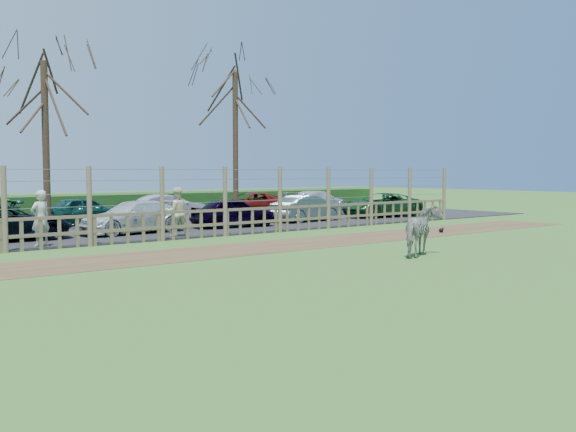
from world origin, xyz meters
TOP-DOWN VIEW (x-y plane):
  - ground at (0.00, 0.00)m, footprint 120.00×120.00m
  - dirt_strip at (0.00, 4.50)m, footprint 34.00×2.80m
  - asphalt at (0.00, 14.50)m, footprint 44.00×13.00m
  - hedge at (0.00, 21.50)m, footprint 46.00×2.00m
  - fence at (0.00, 8.00)m, footprint 30.16×0.16m
  - tree_mid at (-2.00, 13.50)m, footprint 4.80×4.80m
  - tree_right at (7.00, 14.00)m, footprint 4.80×4.80m
  - zebra at (3.77, 0.02)m, footprint 1.83×1.39m
  - visitor_a at (-3.80, 8.64)m, footprint 0.72×0.58m
  - visitor_b at (0.98, 8.81)m, footprint 0.97×0.84m
  - crow at (9.68, 3.99)m, footprint 0.23×0.17m
  - car_2 at (-4.24, 11.00)m, footprint 4.40×2.18m
  - car_3 at (0.25, 10.82)m, footprint 4.31×2.16m
  - car_4 at (4.64, 10.67)m, footprint 3.64×1.73m
  - car_5 at (9.03, 11.12)m, footprint 3.76×1.65m
  - car_6 at (13.83, 11.01)m, footprint 4.50×2.43m
  - car_10 at (0.32, 15.79)m, footprint 3.66×1.80m
  - car_11 at (4.33, 15.72)m, footprint 3.77×1.70m
  - car_12 at (9.13, 15.91)m, footprint 4.49×2.40m
  - car_13 at (13.98, 16.04)m, footprint 4.33×2.24m

SIDE VIEW (x-z plane):
  - ground at x=0.00m, z-range 0.00..0.00m
  - dirt_strip at x=0.00m, z-range 0.00..0.01m
  - asphalt at x=0.00m, z-range 0.00..0.04m
  - crow at x=9.68m, z-range 0.00..0.19m
  - hedge at x=0.00m, z-range 0.00..1.10m
  - car_2 at x=-4.24m, z-range 0.04..1.24m
  - car_3 at x=0.25m, z-range 0.04..1.24m
  - car_4 at x=4.64m, z-range 0.04..1.24m
  - car_5 at x=9.03m, z-range 0.04..1.24m
  - car_6 at x=13.83m, z-range 0.04..1.24m
  - car_10 at x=0.32m, z-range 0.04..1.24m
  - car_11 at x=4.33m, z-range 0.04..1.24m
  - car_12 at x=9.13m, z-range 0.04..1.24m
  - car_13 at x=13.98m, z-range 0.04..1.24m
  - zebra at x=3.77m, z-range 0.00..1.40m
  - fence at x=0.00m, z-range -0.45..2.05m
  - visitor_a at x=-3.80m, z-range 0.04..1.76m
  - visitor_b at x=0.98m, z-range 0.04..1.76m
  - tree_mid at x=-2.00m, z-range 1.45..8.28m
  - tree_right at x=7.00m, z-range 1.57..8.92m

